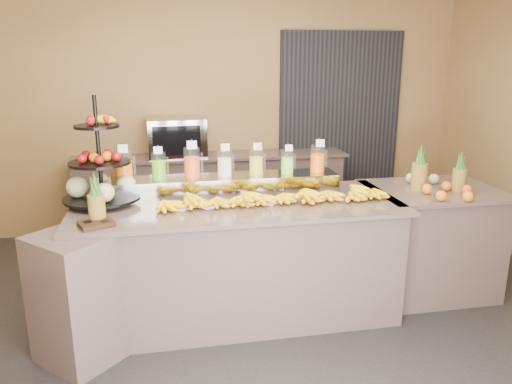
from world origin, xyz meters
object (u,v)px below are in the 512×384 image
object	(u,v)px
fruit_stand	(106,176)
condiment_caddy	(96,224)
right_fruit_pile	(443,185)
pitcher_tray	(225,185)
banana_heap	(273,195)
oven_warmer	(176,137)

from	to	relation	value
fruit_stand	condiment_caddy	distance (m)	0.58
fruit_stand	right_fruit_pile	size ratio (longest dim) A/B	1.91
right_fruit_pile	pitcher_tray	bearing A→B (deg)	169.26
banana_heap	right_fruit_pile	world-z (taller)	right_fruit_pile
pitcher_tray	condiment_caddy	world-z (taller)	pitcher_tray
oven_warmer	fruit_stand	bearing A→B (deg)	-112.49
condiment_caddy	oven_warmer	bearing A→B (deg)	74.96
pitcher_tray	banana_heap	world-z (taller)	banana_heap
condiment_caddy	oven_warmer	xyz separation A→B (m)	(0.62, 2.30, 0.20)
banana_heap	oven_warmer	xyz separation A→B (m)	(-0.65, 2.00, 0.15)
right_fruit_pile	oven_warmer	xyz separation A→B (m)	(-2.07, 2.00, 0.14)
fruit_stand	condiment_caddy	size ratio (longest dim) A/B	3.79
pitcher_tray	oven_warmer	distance (m)	1.71
oven_warmer	right_fruit_pile	bearing A→B (deg)	-47.95
fruit_stand	oven_warmer	xyz separation A→B (m)	(0.59, 1.76, 0.00)
banana_heap	right_fruit_pile	xyz separation A→B (m)	(1.42, -0.00, 0.01)
fruit_stand	right_fruit_pile	bearing A→B (deg)	12.82
fruit_stand	condiment_caddy	bearing A→B (deg)	-74.77
condiment_caddy	oven_warmer	distance (m)	2.39
pitcher_tray	banana_heap	bearing A→B (deg)	-45.09
banana_heap	pitcher_tray	bearing A→B (deg)	134.91
banana_heap	right_fruit_pile	size ratio (longest dim) A/B	4.29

